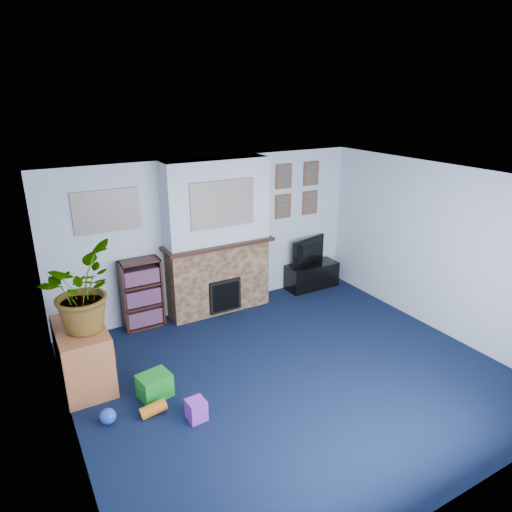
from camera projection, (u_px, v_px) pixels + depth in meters
floor at (290, 373)px, 5.68m from camera, size 5.00×4.50×0.01m
ceiling at (296, 182)px, 4.86m from camera, size 5.00×4.50×0.01m
wall_back at (212, 235)px, 7.11m from camera, size 5.00×0.04×2.40m
wall_front at (461, 389)px, 3.44m from camera, size 5.00×0.04×2.40m
wall_left at (63, 340)px, 4.11m from camera, size 0.04×4.50×2.40m
wall_right at (440, 250)px, 6.44m from camera, size 0.04×4.50×2.40m
chimney_breast at (218, 239)px, 6.95m from camera, size 1.72×0.50×2.40m
collage_main at (223, 204)px, 6.57m from camera, size 1.00×0.03×0.68m
collage_left at (107, 211)px, 6.18m from camera, size 0.90×0.03×0.58m
portrait_tl at (284, 176)px, 7.43m from camera, size 0.30×0.03×0.40m
portrait_tr at (311, 174)px, 7.68m from camera, size 0.30×0.03×0.40m
portrait_bl at (283, 206)px, 7.60m from camera, size 0.30×0.03×0.40m
portrait_br at (310, 203)px, 7.85m from camera, size 0.30×0.03×0.40m
tv_stand at (312, 275)px, 8.10m from camera, size 0.94×0.39×0.44m
television at (312, 251)px, 7.97m from camera, size 0.80×0.29×0.46m
bookshelf at (142, 295)px, 6.66m from camera, size 0.58×0.28×1.05m
sideboard at (83, 358)px, 5.38m from camera, size 0.54×0.97×0.76m
potted_plant at (79, 290)px, 5.06m from camera, size 0.97×1.05×0.96m
mantel_clock at (216, 238)px, 6.88m from camera, size 0.09×0.05×0.13m
mantel_candle at (240, 234)px, 7.07m from camera, size 0.05×0.05×0.17m
mantel_teddy at (181, 244)px, 6.62m from camera, size 0.14×0.14×0.14m
mantel_can at (256, 232)px, 7.20m from camera, size 0.07×0.07×0.13m
green_crate at (155, 386)px, 5.22m from camera, size 0.39×0.34×0.28m
toy_ball at (108, 416)px, 4.80m from camera, size 0.17×0.17×0.17m
toy_block at (196, 410)px, 4.86m from camera, size 0.20×0.20×0.23m
toy_tube at (153, 409)px, 4.94m from camera, size 0.30×0.13×0.17m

